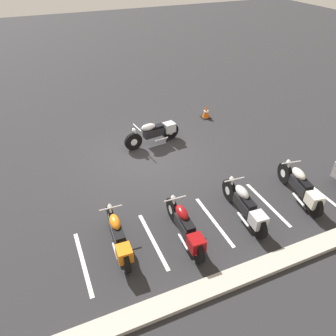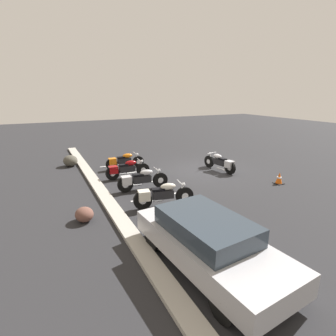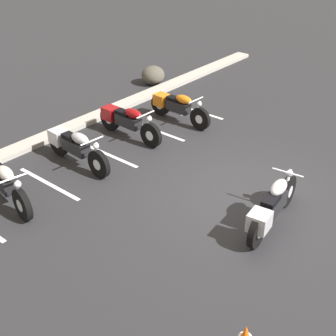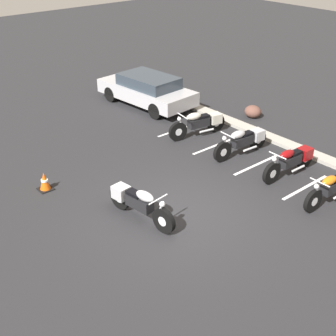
{
  "view_description": "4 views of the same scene",
  "coord_description": "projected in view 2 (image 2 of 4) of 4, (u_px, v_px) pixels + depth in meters",
  "views": [
    {
      "loc": [
        3.3,
        9.43,
        6.56
      ],
      "look_at": [
        0.09,
        1.97,
        0.84
      ],
      "focal_mm": 35.0,
      "sensor_mm": 36.0,
      "label": 1
    },
    {
      "loc": [
        -11.58,
        7.76,
        4.13
      ],
      "look_at": [
        -0.73,
        2.37,
        0.63
      ],
      "focal_mm": 28.0,
      "sensor_mm": 36.0,
      "label": 2
    },
    {
      "loc": [
        -7.61,
        -4.11,
        5.67
      ],
      "look_at": [
        -1.06,
        1.34,
        0.73
      ],
      "focal_mm": 50.0,
      "sensor_mm": 36.0,
      "label": 3
    },
    {
      "loc": [
        7.71,
        -6.86,
        6.98
      ],
      "look_at": [
        -1.35,
        0.77,
        0.59
      ],
      "focal_mm": 50.0,
      "sensor_mm": 36.0,
      "label": 4
    }
  ],
  "objects": [
    {
      "name": "stall_line_3",
      "position": [
        127.0,
        173.0,
        13.93
      ],
      "size": [
        0.1,
        2.1,
        0.0
      ],
      "primitive_type": "cube",
      "color": "white",
      "rests_on": "ground"
    },
    {
      "name": "stall_line_0",
      "position": [
        176.0,
        215.0,
        9.16
      ],
      "size": [
        0.1,
        2.1,
        0.0
      ],
      "primitive_type": "cube",
      "color": "white",
      "rests_on": "ground"
    },
    {
      "name": "ground",
      "position": [
        201.0,
        170.0,
        14.43
      ],
      "size": [
        60.0,
        60.0,
        0.0
      ],
      "primitive_type": "plane",
      "color": "#262628"
    },
    {
      "name": "concrete_curb",
      "position": [
        97.0,
        185.0,
        11.99
      ],
      "size": [
        18.0,
        0.5,
        0.12
      ],
      "primitive_type": "cube",
      "color": "#A8A399",
      "rests_on": "ground"
    },
    {
      "name": "landscape_rock_0",
      "position": [
        70.0,
        161.0,
        15.17
      ],
      "size": [
        0.9,
        0.87,
        0.65
      ],
      "primitive_type": "ellipsoid",
      "rotation": [
        0.0,
        0.0,
        0.1
      ],
      "color": "#4A473D",
      "rests_on": "ground"
    },
    {
      "name": "car_silver",
      "position": [
        208.0,
        241.0,
        6.31
      ],
      "size": [
        4.44,
        2.16,
        1.29
      ],
      "rotation": [
        0.0,
        0.0,
        3.23
      ],
      "color": "black",
      "rests_on": "ground"
    },
    {
      "name": "stall_line_1",
      "position": [
        155.0,
        197.0,
        10.75
      ],
      "size": [
        0.1,
        2.1,
        0.0
      ],
      "primitive_type": "cube",
      "color": "white",
      "rests_on": "ground"
    },
    {
      "name": "stall_line_2",
      "position": [
        139.0,
        183.0,
        12.34
      ],
      "size": [
        0.1,
        2.1,
        0.0
      ],
      "primitive_type": "cube",
      "color": "white",
      "rests_on": "ground"
    },
    {
      "name": "parked_bike_3",
      "position": [
        123.0,
        161.0,
        14.6
      ],
      "size": [
        0.61,
        2.17,
        0.85
      ],
      "rotation": [
        0.0,
        0.0,
        -1.61
      ],
      "color": "black",
      "rests_on": "ground"
    },
    {
      "name": "landscape_rock_1",
      "position": [
        84.0,
        214.0,
        8.66
      ],
      "size": [
        0.75,
        0.69,
        0.49
      ],
      "primitive_type": "ellipsoid",
      "rotation": [
        0.0,
        0.0,
        0.16
      ],
      "color": "brown",
      "rests_on": "ground"
    },
    {
      "name": "parked_bike_1",
      "position": [
        141.0,
        180.0,
        11.4
      ],
      "size": [
        0.64,
        2.29,
        0.9
      ],
      "rotation": [
        0.0,
        0.0,
        -1.64
      ],
      "color": "black",
      "rests_on": "ground"
    },
    {
      "name": "stall_line_4",
      "position": [
        118.0,
        165.0,
        15.52
      ],
      "size": [
        0.1,
        2.1,
        0.0
      ],
      "primitive_type": "cube",
      "color": "white",
      "rests_on": "ground"
    },
    {
      "name": "parked_bike_0",
      "position": [
        161.0,
        195.0,
        9.69
      ],
      "size": [
        0.79,
        2.29,
        0.91
      ],
      "rotation": [
        0.0,
        0.0,
        -1.75
      ],
      "color": "black",
      "rests_on": "ground"
    },
    {
      "name": "parked_bike_2",
      "position": [
        126.0,
        169.0,
        12.99
      ],
      "size": [
        0.63,
        2.25,
        0.88
      ],
      "rotation": [
        0.0,
        0.0,
        -1.6
      ],
      "color": "black",
      "rests_on": "ground"
    },
    {
      "name": "traffic_cone",
      "position": [
        279.0,
        178.0,
        12.26
      ],
      "size": [
        0.4,
        0.4,
        0.55
      ],
      "color": "black",
      "rests_on": "ground"
    },
    {
      "name": "motorcycle_silver_featured",
      "position": [
        221.0,
        163.0,
        14.17
      ],
      "size": [
        2.29,
        0.7,
        0.9
      ],
      "rotation": [
        0.0,
        0.0,
        0.13
      ],
      "color": "black",
      "rests_on": "ground"
    }
  ]
}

